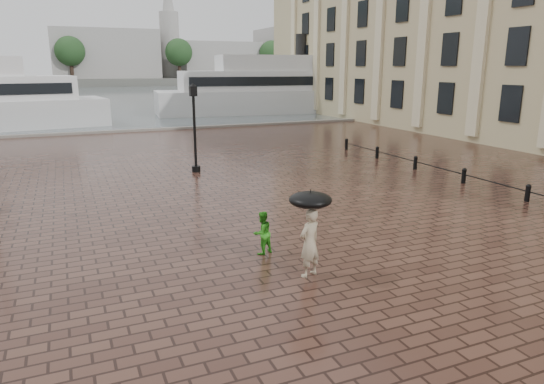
{
  "coord_description": "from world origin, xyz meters",
  "views": [
    {
      "loc": [
        -3.09,
        -10.49,
        5.35
      ],
      "look_at": [
        2.87,
        3.53,
        1.4
      ],
      "focal_mm": 32.0,
      "sensor_mm": 36.0,
      "label": 1
    }
  ],
  "objects": [
    {
      "name": "ground",
      "position": [
        0.0,
        0.0,
        0.0
      ],
      "size": [
        300.0,
        300.0,
        0.0
      ],
      "primitive_type": "plane",
      "color": "#372019",
      "rests_on": "ground"
    },
    {
      "name": "harbour_water",
      "position": [
        0.0,
        92.0,
        0.0
      ],
      "size": [
        240.0,
        240.0,
        0.0
      ],
      "primitive_type": "plane",
      "color": "#4D595E",
      "rests_on": "ground"
    },
    {
      "name": "quay_edge",
      "position": [
        0.0,
        32.0,
        0.0
      ],
      "size": [
        80.0,
        0.6,
        0.3
      ],
      "primitive_type": "cube",
      "color": "slate",
      "rests_on": "ground"
    },
    {
      "name": "far_shore",
      "position": [
        0.0,
        160.0,
        1.0
      ],
      "size": [
        300.0,
        60.0,
        2.0
      ],
      "primitive_type": "cube",
      "color": "#4C4C47",
      "rests_on": "ground"
    },
    {
      "name": "distant_skyline",
      "position": [
        48.14,
        150.0,
        9.45
      ],
      "size": [
        102.5,
        22.0,
        33.0
      ],
      "color": "#9B9893",
      "rests_on": "ground"
    },
    {
      "name": "far_trees",
      "position": [
        0.0,
        138.0,
        9.42
      ],
      "size": [
        188.0,
        8.0,
        13.5
      ],
      "color": "#2D2119",
      "rests_on": "ground"
    },
    {
      "name": "bollard_row",
      "position": [
        14.0,
        6.5,
        0.4
      ],
      "size": [
        0.22,
        21.22,
        0.73
      ],
      "color": "black",
      "rests_on": "ground"
    },
    {
      "name": "street_lamps",
      "position": [
        -5.0,
        15.33,
        2.33
      ],
      "size": [
        15.44,
        12.44,
        4.4
      ],
      "color": "black",
      "rests_on": "ground"
    },
    {
      "name": "adult_pedestrian",
      "position": [
        2.43,
        0.01,
        0.92
      ],
      "size": [
        0.78,
        0.64,
        1.84
      ],
      "primitive_type": "imported",
      "rotation": [
        0.0,
        0.0,
        3.49
      ],
      "color": "tan",
      "rests_on": "ground"
    },
    {
      "name": "child_pedestrian",
      "position": [
        1.89,
        1.95,
        0.64
      ],
      "size": [
        0.76,
        0.67,
        1.29
      ],
      "primitive_type": "imported",
      "rotation": [
        0.0,
        0.0,
        3.5
      ],
      "color": "#2D961B",
      "rests_on": "ground"
    },
    {
      "name": "ferry_far",
      "position": [
        20.29,
        43.65,
        2.73
      ],
      "size": [
        28.22,
        9.31,
        9.09
      ],
      "rotation": [
        0.0,
        0.0,
        -0.1
      ],
      "color": "silver",
      "rests_on": "ground"
    },
    {
      "name": "umbrella",
      "position": [
        2.43,
        0.01,
        2.08
      ],
      "size": [
        1.1,
        1.1,
        1.18
      ],
      "color": "black",
      "rests_on": "ground"
    }
  ]
}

